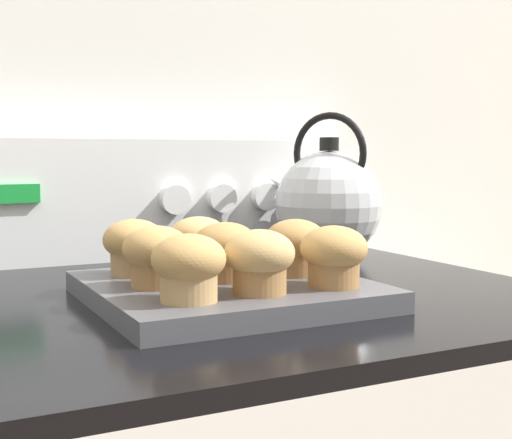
# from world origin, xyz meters

# --- Properties ---
(wall_back) EXTENTS (8.00, 0.05, 2.40)m
(wall_back) POSITION_xyz_m (0.00, 0.67, 1.20)
(wall_back) COLOR silver
(wall_back) RESTS_ON ground_plane
(control_panel) EXTENTS (0.76, 0.07, 0.18)m
(control_panel) POSITION_xyz_m (0.00, 0.62, 1.00)
(control_panel) COLOR white
(control_panel) RESTS_ON stove_range
(muffin_pan) EXTENTS (0.28, 0.28, 0.02)m
(muffin_pan) POSITION_xyz_m (0.00, 0.27, 0.92)
(muffin_pan) COLOR #4C4C51
(muffin_pan) RESTS_ON stove_range
(muffin_r0_c0) EXTENTS (0.07, 0.07, 0.06)m
(muffin_r0_c0) POSITION_xyz_m (-0.07, 0.19, 0.96)
(muffin_r0_c0) COLOR tan
(muffin_r0_c0) RESTS_ON muffin_pan
(muffin_r0_c1) EXTENTS (0.07, 0.07, 0.06)m
(muffin_r0_c1) POSITION_xyz_m (0.00, 0.19, 0.96)
(muffin_r0_c1) COLOR olive
(muffin_r0_c1) RESTS_ON muffin_pan
(muffin_r0_c2) EXTENTS (0.07, 0.07, 0.06)m
(muffin_r0_c2) POSITION_xyz_m (0.08, 0.19, 0.96)
(muffin_r0_c2) COLOR olive
(muffin_r0_c2) RESTS_ON muffin_pan
(muffin_r1_c0) EXTENTS (0.07, 0.07, 0.06)m
(muffin_r1_c0) POSITION_xyz_m (-0.08, 0.27, 0.96)
(muffin_r1_c0) COLOR olive
(muffin_r1_c0) RESTS_ON muffin_pan
(muffin_r1_c1) EXTENTS (0.07, 0.07, 0.06)m
(muffin_r1_c1) POSITION_xyz_m (0.00, 0.27, 0.96)
(muffin_r1_c1) COLOR olive
(muffin_r1_c1) RESTS_ON muffin_pan
(muffin_r1_c2) EXTENTS (0.07, 0.07, 0.06)m
(muffin_r1_c2) POSITION_xyz_m (0.08, 0.27, 0.96)
(muffin_r1_c2) COLOR olive
(muffin_r1_c2) RESTS_ON muffin_pan
(muffin_r2_c0) EXTENTS (0.07, 0.07, 0.06)m
(muffin_r2_c0) POSITION_xyz_m (-0.08, 0.35, 0.96)
(muffin_r2_c0) COLOR #A37A4C
(muffin_r2_c0) RESTS_ON muffin_pan
(muffin_r2_c1) EXTENTS (0.07, 0.07, 0.06)m
(muffin_r2_c1) POSITION_xyz_m (0.00, 0.35, 0.96)
(muffin_r2_c1) COLOR tan
(muffin_r2_c1) RESTS_ON muffin_pan
(tea_kettle) EXTENTS (0.16, 0.19, 0.22)m
(tea_kettle) POSITION_xyz_m (0.27, 0.49, 0.99)
(tea_kettle) COLOR silver
(tea_kettle) RESTS_ON stove_range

